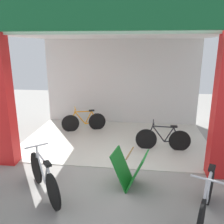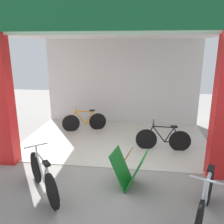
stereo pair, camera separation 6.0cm
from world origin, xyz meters
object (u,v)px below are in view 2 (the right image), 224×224
Objects in this scene: sandwich_board_sign at (129,169)px; bicycle_parked_1 at (205,200)px; bicycle_inside_1 at (85,121)px; bicycle_parked_0 at (43,177)px; bicycle_inside_0 at (163,139)px.

bicycle_parked_1 is at bearing -32.44° from sandwich_board_sign.
sandwich_board_sign is (-1.31, 0.83, 0.00)m from bicycle_parked_1.
bicycle_parked_0 reaches higher than bicycle_inside_1.
bicycle_parked_1 is at bearing -52.69° from bicycle_inside_1.
bicycle_parked_1 is 2.07× the size of sandwich_board_sign.
bicycle_parked_0 reaches higher than bicycle_inside_0.
bicycle_inside_0 is 0.93× the size of bicycle_parked_1.
bicycle_inside_0 is 3.42m from bicycle_parked_0.
bicycle_inside_1 is 3.57m from sandwich_board_sign.
sandwich_board_sign is at bearing -61.37° from bicycle_inside_1.
bicycle_parked_1 is at bearing -80.00° from bicycle_inside_0.
bicycle_parked_1 is (2.95, -0.36, 0.01)m from bicycle_parked_0.
bicycle_parked_0 is (0.07, -3.61, 0.04)m from bicycle_inside_1.
bicycle_inside_1 is (-2.54, 1.25, -0.00)m from bicycle_inside_0.
sandwich_board_sign is (1.64, 0.48, 0.01)m from bicycle_parked_0.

